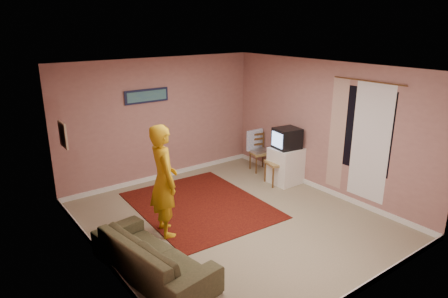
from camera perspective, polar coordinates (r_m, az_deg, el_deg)
ground at (r=7.02m, az=1.24°, el=-10.14°), size 5.00×5.00×0.00m
wall_back at (r=8.55m, az=-9.06°, el=4.11°), size 4.50×0.02×2.60m
wall_front at (r=4.92m, az=19.65°, el=-7.09°), size 4.50×0.02×2.60m
wall_left at (r=5.50m, az=-17.56°, el=-4.24°), size 0.02×5.00×2.60m
wall_right at (r=8.04m, az=14.09°, el=2.93°), size 0.02×5.00×2.60m
ceiling at (r=6.24m, az=1.41°, el=11.47°), size 4.50×5.00×0.02m
baseboard_back at (r=8.91m, az=-8.64°, el=-3.73°), size 4.50×0.02×0.10m
baseboard_front at (r=5.55m, az=18.17°, el=-18.89°), size 4.50×0.02×0.10m
baseboard_left at (r=6.07m, az=-16.34°, el=-15.25°), size 0.02×5.00×0.10m
baseboard_right at (r=8.43m, az=13.41°, el=-5.32°), size 0.02×5.00×0.10m
window at (r=7.49m, az=19.43°, el=2.55°), size 0.01×1.10×1.50m
curtain_sheer at (r=7.45m, az=20.15°, el=0.80°), size 0.01×0.75×2.10m
curtain_floral at (r=7.82m, az=15.86°, el=1.99°), size 0.01×0.35×2.10m
curtain_rod at (r=7.29m, az=19.93°, el=9.11°), size 0.02×1.40×0.02m
picture_back at (r=8.28m, az=-10.98°, el=7.45°), size 0.95×0.04×0.28m
picture_left at (r=6.90m, az=-21.99°, el=1.90°), size 0.04×0.38×0.42m
area_rug at (r=7.55m, az=-3.43°, el=-7.99°), size 2.27×2.79×0.01m
tv_cabinet at (r=8.53m, az=8.81°, el=-2.34°), size 0.60×0.55×0.77m
crt_tv at (r=8.34m, az=8.97°, el=1.52°), size 0.55×0.51×0.43m
chair_a at (r=9.12m, az=5.16°, el=0.04°), size 0.46×0.45×0.47m
dvd_player at (r=9.13m, az=5.16°, el=-0.28°), size 0.38×0.29×0.06m
blue_throw at (r=9.20m, az=4.41°, el=1.33°), size 0.45×0.06×0.47m
chair_b at (r=8.38m, az=7.61°, el=-1.20°), size 0.52×0.53×0.52m
game_console at (r=8.40m, az=7.59°, el=-1.69°), size 0.22×0.17×0.04m
sofa at (r=5.64m, az=-10.14°, el=-14.66°), size 1.05×2.06×0.57m
person at (r=6.32m, az=-8.61°, el=-4.50°), size 0.55×0.73×1.82m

